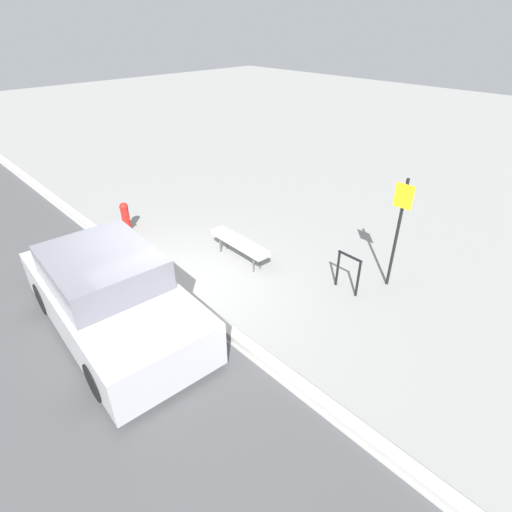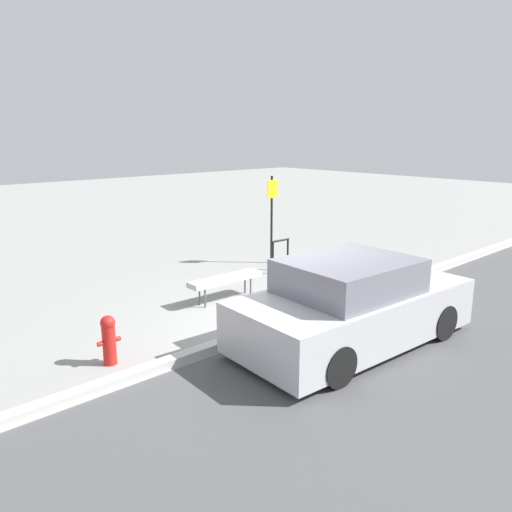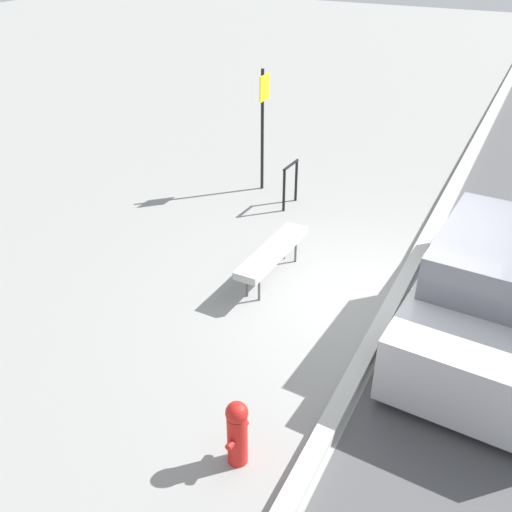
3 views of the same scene
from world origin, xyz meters
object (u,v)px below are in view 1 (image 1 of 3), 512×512
(bike_rack, at_px, (348,269))
(fire_hydrant, at_px, (125,216))
(sign_post, at_px, (399,224))
(bench, at_px, (239,243))
(parked_car_near, at_px, (111,296))

(bike_rack, xyz_separation_m, fire_hydrant, (-5.49, -1.91, -0.09))
(sign_post, distance_m, fire_hydrant, 6.61)
(bench, distance_m, bike_rack, 2.49)
(bike_rack, relative_size, sign_post, 0.36)
(bike_rack, bearing_deg, fire_hydrant, -160.85)
(bench, relative_size, fire_hydrant, 2.21)
(sign_post, height_order, parked_car_near, sign_post)
(bench, bearing_deg, fire_hydrant, -158.43)
(bench, bearing_deg, bike_rack, 20.09)
(fire_hydrant, height_order, parked_car_near, parked_car_near)
(sign_post, bearing_deg, parked_car_near, -119.84)
(bike_rack, bearing_deg, parked_car_near, -119.73)
(fire_hydrant, distance_m, parked_car_near, 3.83)
(sign_post, bearing_deg, bench, -150.88)
(bike_rack, xyz_separation_m, parked_car_near, (-2.21, -3.87, 0.16))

